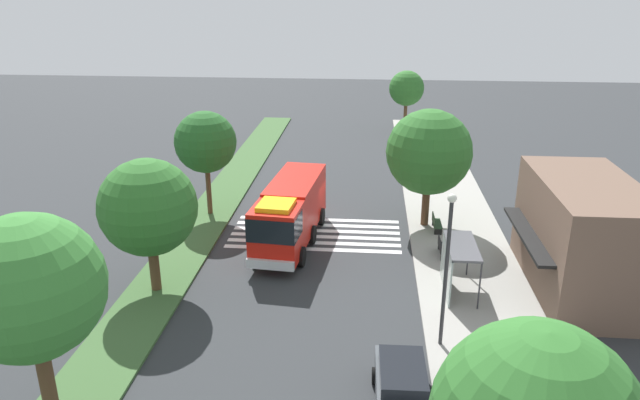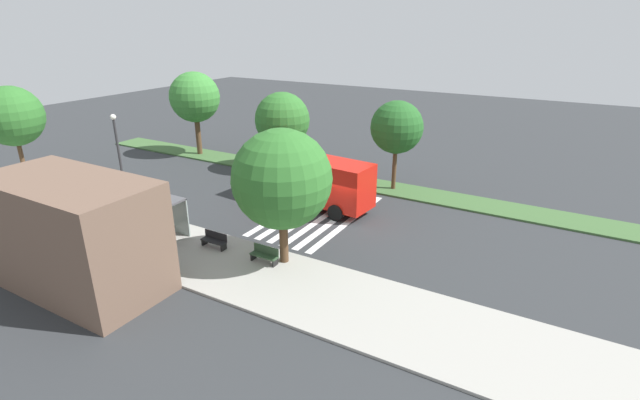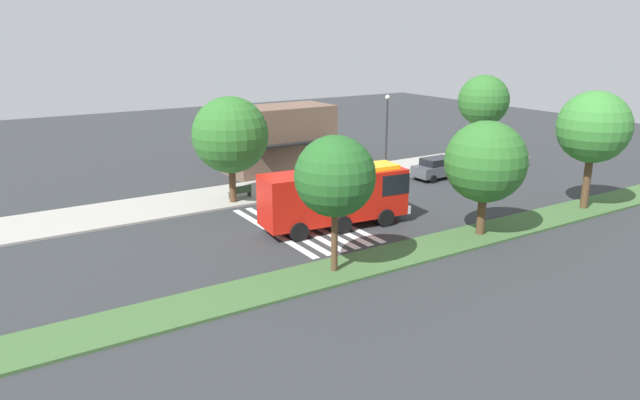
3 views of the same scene
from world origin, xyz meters
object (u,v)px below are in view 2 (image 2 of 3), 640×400
(street_lamp, at_px, (119,157))
(parked_car_west, at_px, (110,184))
(bench_west_of_shelter, at_px, (265,254))
(bench_near_shelter, at_px, (214,240))
(median_tree_west, at_px, (282,120))
(sidewalk_tree_west, at_px, (282,179))
(median_tree_far_west, at_px, (397,127))
(median_tree_center, at_px, (195,97))
(parked_car_mid, at_px, (51,170))
(fire_truck, at_px, (307,177))
(bus_stop_shelter, at_px, (162,206))
(sidewalk_tree_east, at_px, (12,116))

(street_lamp, bearing_deg, parked_car_west, -23.73)
(parked_car_west, distance_m, bench_west_of_shelter, 16.57)
(bench_near_shelter, relative_size, median_tree_west, 0.24)
(bench_west_of_shelter, xyz_separation_m, median_tree_west, (8.62, -14.50, 3.84))
(bench_near_shelter, bearing_deg, sidewalk_tree_west, -172.02)
(median_tree_far_west, bearing_deg, median_tree_center, -0.00)
(parked_car_mid, relative_size, sidewalk_tree_west, 0.64)
(fire_truck, height_order, bus_stop_shelter, fire_truck)
(bus_stop_shelter, relative_size, sidewalk_tree_west, 0.48)
(parked_car_west, xyz_separation_m, median_tree_far_west, (-17.95, -11.68, 4.02))
(parked_car_west, bearing_deg, parked_car_mid, -0.97)
(parked_car_mid, bearing_deg, fire_truck, -161.71)
(street_lamp, height_order, median_tree_center, median_tree_center)
(parked_car_west, distance_m, sidewalk_tree_east, 8.77)
(bench_near_shelter, distance_m, median_tree_far_west, 15.99)
(sidewalk_tree_west, relative_size, median_tree_center, 0.93)
(bench_west_of_shelter, bearing_deg, sidewalk_tree_west, -143.81)
(median_tree_far_west, bearing_deg, sidewalk_tree_west, 86.80)
(median_tree_west, bearing_deg, sidewalk_tree_west, 124.28)
(median_tree_far_west, height_order, median_tree_west, median_tree_far_west)
(parked_car_west, relative_size, parked_car_mid, 1.01)
(median_tree_far_west, relative_size, median_tree_west, 1.02)
(fire_truck, height_order, median_tree_far_west, median_tree_far_west)
(fire_truck, distance_m, median_tree_center, 17.30)
(street_lamp, distance_m, median_tree_west, 13.96)
(bench_west_of_shelter, bearing_deg, parked_car_west, -9.79)
(fire_truck, xyz_separation_m, bench_near_shelter, (0.98, 8.65, -1.45))
(bench_west_of_shelter, distance_m, street_lamp, 12.75)
(parked_car_mid, height_order, bench_near_shelter, parked_car_mid)
(fire_truck, xyz_separation_m, sidewalk_tree_east, (20.78, 8.04, 3.61))
(bus_stop_shelter, bearing_deg, median_tree_far_west, -122.29)
(fire_truck, relative_size, bench_west_of_shelter, 5.92)
(parked_car_mid, xyz_separation_m, median_tree_far_west, (-25.28, -11.68, 4.05))
(fire_truck, relative_size, bench_near_shelter, 5.92)
(fire_truck, xyz_separation_m, median_tree_center, (15.90, -5.84, 3.52))
(fire_truck, relative_size, median_tree_far_west, 1.40)
(bench_west_of_shelter, relative_size, median_tree_west, 0.24)
(bench_west_of_shelter, height_order, sidewalk_tree_east, sidewalk_tree_east)
(sidewalk_tree_east, distance_m, median_tree_west, 20.28)
(fire_truck, xyz_separation_m, sidewalk_tree_west, (-3.42, 8.04, 2.77))
(parked_car_west, height_order, sidewalk_tree_west, sidewalk_tree_west)
(median_tree_center, bearing_deg, median_tree_far_west, 180.00)
(bench_near_shelter, bearing_deg, parked_car_west, -12.44)
(bus_stop_shelter, xyz_separation_m, bench_near_shelter, (-4.00, -0.02, -1.30))
(median_tree_west, relative_size, median_tree_center, 0.85)
(parked_car_mid, height_order, median_tree_far_west, median_tree_far_west)
(parked_car_mid, relative_size, median_tree_center, 0.59)
(median_tree_center, bearing_deg, sidewalk_tree_west, 144.30)
(street_lamp, xyz_separation_m, sidewalk_tree_west, (-13.07, 0.40, 0.77))
(parked_car_mid, xyz_separation_m, bus_stop_shelter, (-16.11, 2.84, 1.02))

